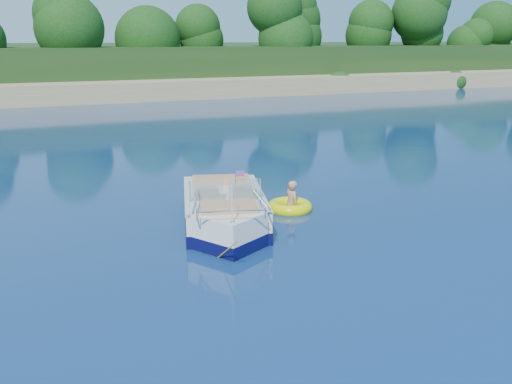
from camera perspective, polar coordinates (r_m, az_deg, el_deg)
ground at (r=11.45m, az=2.83°, el=-9.23°), size 160.00×160.00×0.00m
shoreline at (r=73.35m, az=-20.24°, el=11.29°), size 170.00×59.00×6.00m
treeline at (r=50.57m, az=-18.86°, el=15.28°), size 150.00×7.12×8.19m
motorboat at (r=14.66m, az=-3.11°, el=-2.16°), size 3.01×5.55×1.90m
tow_tube at (r=16.24m, az=3.40°, el=-1.48°), size 1.69×1.69×0.34m
boy at (r=16.19m, az=3.49°, el=-1.85°), size 0.44×0.79×1.48m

